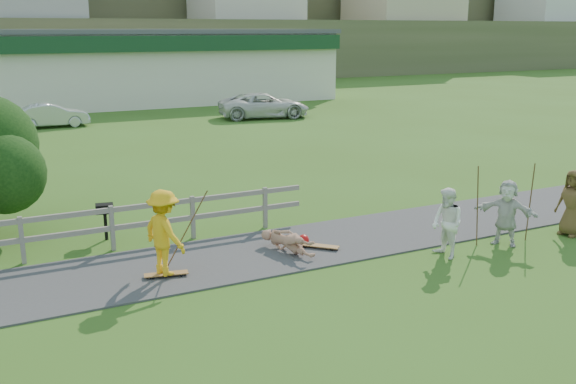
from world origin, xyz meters
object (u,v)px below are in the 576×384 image
Objects in this scene: skater_fallen at (288,242)px; car_silver at (51,115)px; spectator_d at (506,213)px; car_white at (264,105)px; bbq at (105,222)px; skater_rider at (164,237)px; spectator_c at (573,203)px; spectator_a at (447,223)px.

car_silver is (-2.44, 23.48, 0.34)m from skater_fallen.
spectator_d is 0.31× the size of car_white.
car_white is (4.23, 23.52, -0.07)m from spectator_d.
spectator_d reaches higher than bbq.
skater_fallen is 4.68m from bbq.
bbq is (-3.62, 2.96, 0.17)m from skater_fallen.
skater_rider is 3.08m from skater_fallen.
spectator_c is 11.83m from bbq.
spectator_c is 2.07m from spectator_d.
spectator_a is (3.16, -1.86, 0.53)m from skater_fallen.
skater_rider is 1.15× the size of skater_fallen.
spectator_a reaches higher than spectator_d.
car_silver is at bearing 79.43° from skater_fallen.
spectator_a is 24.37m from car_white.
spectator_d is 9.90m from bbq.
bbq is (-6.79, 4.82, -0.36)m from spectator_a.
spectator_c is 23.82m from car_white.
spectator_d is at bearing -36.01° from skater_fallen.
spectator_c is 1.06× the size of spectator_d.
car_white is (9.29, 21.73, 0.45)m from skater_fallen.
bbq is (-8.68, 4.75, -0.35)m from spectator_d.
spectator_a reaches higher than skater_fallen.
skater_rider is 0.48× the size of car_silver.
skater_rider is 1.13× the size of spectator_d.
spectator_a reaches higher than car_white.
car_white is at bearing 50.36° from skater_fallen.
spectator_d is at bearing -101.93° from spectator_c.
skater_rider is 23.71m from car_silver.
skater_fallen is 5.39m from spectator_d.
car_silver is (-9.55, 25.47, -0.22)m from spectator_c.
skater_rider reaches higher than skater_fallen.
skater_fallen is 1.73× the size of bbq.
skater_fallen is at bearing -29.93° from bbq.
spectator_a is 25.95m from car_silver.
spectator_d is 1.75× the size of bbq.
spectator_d is at bearing -164.83° from car_silver.
spectator_a is at bearing -26.06° from bbq.
car_white reaches higher than skater_fallen.
spectator_d is at bearing 93.36° from spectator_a.
skater_rider is 1.98× the size of bbq.
skater_rider is at bearing -103.53° from spectator_a.
spectator_d is at bearing -19.38° from bbq.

